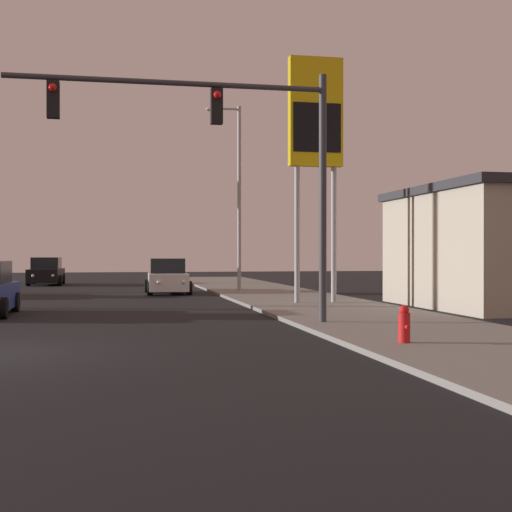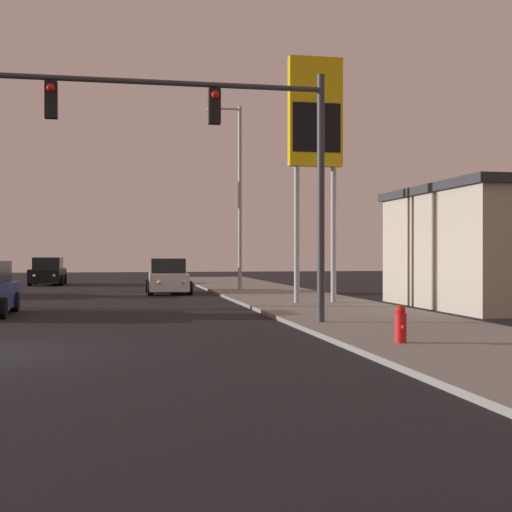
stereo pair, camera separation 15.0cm
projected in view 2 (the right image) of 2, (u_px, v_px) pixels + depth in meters
name	position (u px, v px, depth m)	size (l,w,h in m)	color
sidewalk_right	(318.00, 306.00, 25.28)	(5.00, 60.00, 0.12)	gray
car_black	(48.00, 272.00, 43.49)	(2.04, 4.34, 1.68)	black
car_white	(168.00, 278.00, 34.13)	(2.04, 4.34, 1.68)	silver
traffic_light_mast	(232.00, 142.00, 18.24)	(8.15, 0.36, 6.50)	#38383D
street_lamp	(237.00, 188.00, 34.78)	(1.74, 0.24, 9.00)	#99999E
gas_station_sign	(315.00, 126.00, 26.14)	(2.00, 0.42, 9.00)	#99999E
fire_hydrant	(401.00, 325.00, 14.32)	(0.24, 0.34, 0.76)	red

